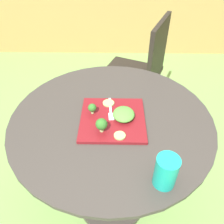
{
  "coord_description": "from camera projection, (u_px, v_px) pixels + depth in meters",
  "views": [
    {
      "loc": [
        0.02,
        -0.77,
        1.44
      ],
      "look_at": [
        0.0,
        -0.01,
        0.78
      ],
      "focal_mm": 36.95,
      "sensor_mm": 36.0,
      "label": 1
    }
  ],
  "objects": [
    {
      "name": "lettuce_mound",
      "position": [
        124.0,
        114.0,
        1.01
      ],
      "size": [
        0.1,
        0.1,
        0.04
      ],
      "primitive_type": "ellipsoid",
      "color": "#519338",
      "rests_on": "salad_plate"
    },
    {
      "name": "cucumber_slice_1",
      "position": [
        120.0,
        136.0,
        0.93
      ],
      "size": [
        0.05,
        0.05,
        0.01
      ],
      "primitive_type": "cylinder",
      "color": "#8EB766",
      "rests_on": "salad_plate"
    },
    {
      "name": "ground_plane",
      "position": [
        112.0,
        199.0,
        1.53
      ],
      "size": [
        12.0,
        12.0,
        0.0
      ],
      "primitive_type": "plane",
      "color": "#70994C"
    },
    {
      "name": "cucumber_slice_0",
      "position": [
        109.0,
        103.0,
        1.09
      ],
      "size": [
        0.05,
        0.05,
        0.01
      ],
      "primitive_type": "cylinder",
      "color": "#8EB766",
      "rests_on": "salad_plate"
    },
    {
      "name": "fork",
      "position": [
        111.0,
        111.0,
        1.05
      ],
      "size": [
        0.03,
        0.15,
        0.0
      ],
      "color": "silver",
      "rests_on": "salad_plate"
    },
    {
      "name": "drinking_glass",
      "position": [
        166.0,
        173.0,
        0.76
      ],
      "size": [
        0.08,
        0.08,
        0.12
      ],
      "color": "#149989",
      "rests_on": "patio_table"
    },
    {
      "name": "patio_chair",
      "position": [
        142.0,
        67.0,
        1.79
      ],
      "size": [
        0.58,
        0.58,
        0.9
      ],
      "color": "black",
      "rests_on": "ground_plane"
    },
    {
      "name": "broccoli_floret_1",
      "position": [
        92.0,
        108.0,
        1.02
      ],
      "size": [
        0.04,
        0.04,
        0.05
      ],
      "color": "#99B770",
      "rests_on": "salad_plate"
    },
    {
      "name": "salad_plate",
      "position": [
        113.0,
        119.0,
        1.02
      ],
      "size": [
        0.28,
        0.28,
        0.01
      ],
      "primitive_type": "cube",
      "color": "maroon",
      "rests_on": "patio_table"
    },
    {
      "name": "broccoli_floret_0",
      "position": [
        102.0,
        124.0,
        0.93
      ],
      "size": [
        0.05,
        0.05,
        0.06
      ],
      "color": "#99B770",
      "rests_on": "salad_plate"
    },
    {
      "name": "patio_table",
      "position": [
        111.0,
        153.0,
        1.21
      ],
      "size": [
        0.92,
        0.92,
        0.74
      ],
      "color": "#38332D",
      "rests_on": "ground_plane"
    }
  ]
}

